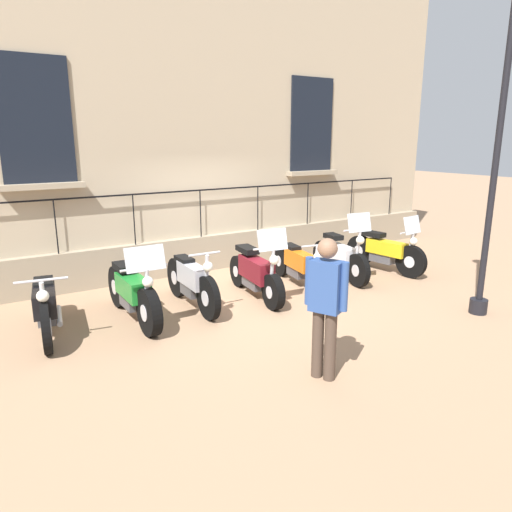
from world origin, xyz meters
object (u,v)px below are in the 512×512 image
Objects in this scene: motorcycle_black at (46,306)px; motorcycle_white at (340,257)px; motorcycle_yellow at (385,252)px; motorcycle_silver at (192,282)px; lamppost at (497,148)px; motorcycle_green at (133,293)px; pedestrian_standing at (326,301)px; motorcycle_orange at (298,265)px; motorcycle_maroon at (256,274)px.

motorcycle_white reaches higher than motorcycle_black.
motorcycle_yellow is at bearing 88.07° from motorcycle_black.
lamppost is (2.78, 3.86, 2.22)m from motorcycle_silver.
motorcycle_green is 0.43× the size of lamppost.
motorcycle_white is at bearing -95.57° from motorcycle_yellow.
pedestrian_standing is (0.30, -3.57, -1.69)m from lamppost.
motorcycle_white is at bearing 86.72° from motorcycle_orange.
motorcycle_green reaches higher than motorcycle_yellow.
lamppost is 2.93× the size of pedestrian_standing.
motorcycle_silver is 1.19× the size of pedestrian_standing.
pedestrian_standing is (3.08, -1.96, 0.57)m from motorcycle_orange.
motorcycle_maroon is 1.04× the size of motorcycle_white.
motorcycle_silver is at bearing -96.82° from motorcycle_maroon.
motorcycle_green is 1.03m from motorcycle_silver.
lamppost is 3.96m from pedestrian_standing.
pedestrian_standing is (2.94, -0.90, 0.54)m from motorcycle_maroon.
motorcycle_white is at bearing 88.93° from motorcycle_silver.
lamppost is (2.78, 1.61, 2.25)m from motorcycle_orange.
motorcycle_maroon reaches higher than motorcycle_yellow.
motorcycle_green is 1.07× the size of motorcycle_maroon.
motorcycle_maroon is 3.28m from motorcycle_yellow.
motorcycle_orange is at bearing 89.33° from motorcycle_black.
motorcycle_black is at bearing -90.67° from motorcycle_orange.
motorcycle_silver is 0.97× the size of motorcycle_orange.
motorcycle_silver is 4.47m from motorcycle_yellow.
motorcycle_yellow is at bearing 88.63° from motorcycle_green.
motorcycle_maroon is at bearing -134.68° from lamppost.
pedestrian_standing is at bearing -32.47° from motorcycle_orange.
motorcycle_green is 4.32m from motorcycle_white.
motorcycle_green is at bearing -119.26° from lamppost.
motorcycle_black is 1.03× the size of motorcycle_white.
motorcycle_yellow is at bearing 85.50° from motorcycle_orange.
motorcycle_maroon is 1.02× the size of motorcycle_yellow.
motorcycle_green is 1.09× the size of motorcycle_yellow.
motorcycle_black is at bearing -91.16° from motorcycle_white.
motorcycle_yellow is 5.12m from pedestrian_standing.
motorcycle_orange is at bearing 147.53° from pedestrian_standing.
lamppost is at bearing 45.32° from motorcycle_maroon.
lamppost is (2.74, 4.89, 2.22)m from motorcycle_green.
motorcycle_maroon is 0.40× the size of lamppost.
lamppost is at bearing 54.19° from motorcycle_silver.
motorcycle_silver is 1.19m from motorcycle_maroon.
motorcycle_orange is 0.42× the size of lamppost.
motorcycle_maroon is 2.10m from motorcycle_white.
motorcycle_green reaches higher than motorcycle_silver.
motorcycle_green is at bearing -92.50° from motorcycle_maroon.
motorcycle_silver is 3.14m from pedestrian_standing.
pedestrian_standing is (3.08, 0.29, 0.53)m from motorcycle_silver.
motorcycle_white is (0.06, 1.04, 0.03)m from motorcycle_orange.
motorcycle_white is at bearing 89.78° from motorcycle_green.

